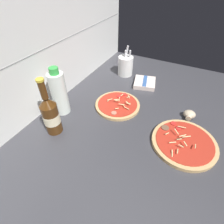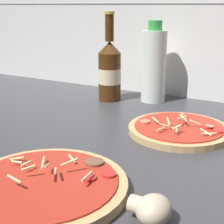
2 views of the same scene
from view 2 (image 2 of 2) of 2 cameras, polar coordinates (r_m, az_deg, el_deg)
counter_slab at (r=73.01cm, az=-6.49°, el=-5.58°), size 160.00×90.00×2.50cm
tile_backsplash at (r=107.41cm, az=7.88°, el=17.43°), size 160.00×1.13×60.00cm
pizza_near at (r=53.93cm, az=-11.12°, el=-11.98°), size 25.39×25.39×4.83cm
pizza_far at (r=77.23cm, az=11.06°, el=-2.83°), size 22.30×22.30×3.92cm
beer_bottle at (r=100.75cm, az=-0.41°, el=7.03°), size 6.70×6.70×25.43cm
oil_bottle at (r=99.91cm, az=6.97°, el=7.75°), size 7.05×7.05×23.10cm
mushroom_left at (r=46.23cm, az=6.62°, el=-15.75°), size 5.69×5.42×3.79cm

